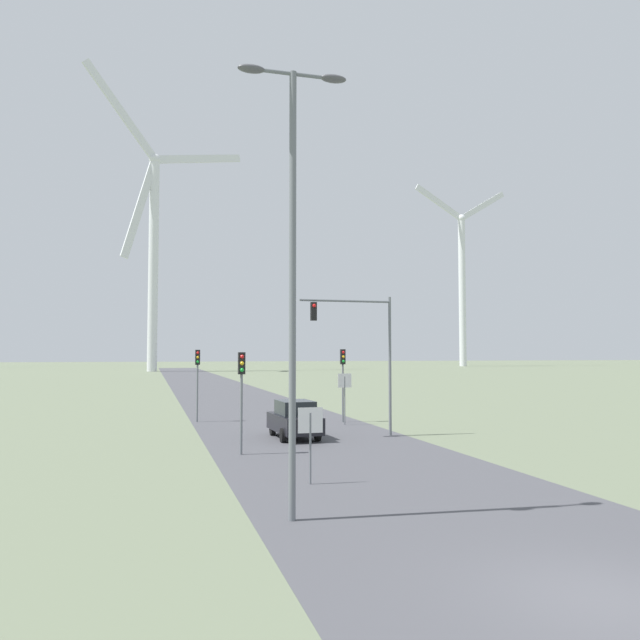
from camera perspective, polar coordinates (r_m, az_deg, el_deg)
ground_plane at (r=12.42m, az=24.67°, el=-22.16°), size 600.00×600.00×0.00m
road_surface at (r=57.67m, az=-7.91°, el=-7.11°), size 10.00×240.00×0.01m
streetlamp at (r=15.85m, az=-2.52°, el=7.27°), size 2.85×0.32×11.37m
stop_sign_near at (r=19.98m, az=-0.89°, el=-10.07°), size 0.81×0.07×2.41m
stop_sign_far at (r=36.19m, az=2.27°, el=-6.31°), size 0.81×0.07×2.95m
traffic_light_post_near_left at (r=25.78m, az=-7.19°, el=-5.43°), size 0.28×0.34×4.16m
traffic_light_post_near_right at (r=37.51m, az=2.10°, el=-4.49°), size 0.28×0.34×4.35m
traffic_light_post_mid_left at (r=38.34m, az=-11.14°, el=-4.43°), size 0.28×0.34×4.32m
traffic_light_mast_overhead at (r=31.05m, az=3.78°, el=-1.57°), size 4.75×0.35×6.96m
car_approaching at (r=30.60m, az=-2.34°, el=-9.07°), size 2.00×4.18×1.83m
wind_turbine_left at (r=147.85m, az=-14.96°, el=7.32°), size 36.56×19.89×66.85m
wind_turbine_center at (r=202.73m, az=12.86°, el=3.99°), size 32.37×2.60×56.90m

